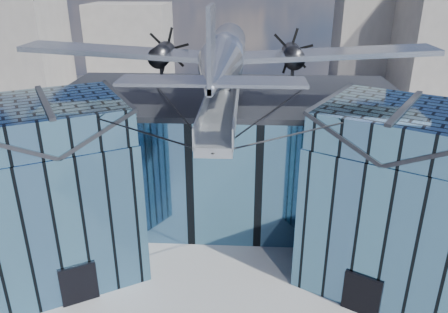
{
  "coord_description": "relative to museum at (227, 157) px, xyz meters",
  "views": [
    {
      "loc": [
        1.55,
        -25.45,
        18.69
      ],
      "look_at": [
        0.0,
        2.0,
        7.2
      ],
      "focal_mm": 35.0,
      "sensor_mm": 36.0,
      "label": 1
    }
  ],
  "objects": [
    {
      "name": "ground_plane",
      "position": [
        -0.0,
        -5.82,
        -5.54
      ],
      "size": [
        120.0,
        120.0,
        0.0
      ],
      "primitive_type": "plane",
      "color": "gray"
    },
    {
      "name": "museum",
      "position": [
        0.0,
        0.0,
        0.0
      ],
      "size": [
        32.88,
        24.5,
        17.6
      ],
      "color": "teal",
      "rests_on": "ground"
    },
    {
      "name": "bg_towers",
      "position": [
        1.45,
        44.67,
        4.47
      ],
      "size": [
        77.0,
        24.5,
        26.0
      ],
      "color": "slate",
      "rests_on": "ground"
    }
  ]
}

